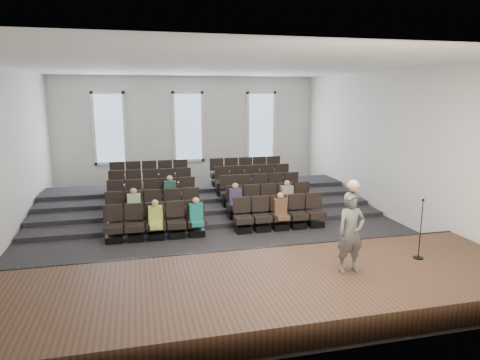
% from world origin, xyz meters
% --- Properties ---
extents(ground, '(14.00, 14.00, 0.00)m').
position_xyz_m(ground, '(0.00, 0.00, 0.00)').
color(ground, black).
rests_on(ground, ground).
extents(ceiling, '(12.00, 14.00, 0.02)m').
position_xyz_m(ceiling, '(0.00, 0.00, 5.01)').
color(ceiling, white).
rests_on(ceiling, ground).
extents(wall_back, '(12.00, 0.04, 5.00)m').
position_xyz_m(wall_back, '(0.00, 7.02, 2.50)').
color(wall_back, silver).
rests_on(wall_back, ground).
extents(wall_front, '(12.00, 0.04, 5.00)m').
position_xyz_m(wall_front, '(0.00, -7.02, 2.50)').
color(wall_front, silver).
rests_on(wall_front, ground).
extents(wall_left, '(0.04, 14.00, 5.00)m').
position_xyz_m(wall_left, '(-6.02, 0.00, 2.50)').
color(wall_left, silver).
rests_on(wall_left, ground).
extents(wall_right, '(0.04, 14.00, 5.00)m').
position_xyz_m(wall_right, '(6.02, 0.00, 2.50)').
color(wall_right, silver).
rests_on(wall_right, ground).
extents(stage, '(11.80, 3.60, 0.50)m').
position_xyz_m(stage, '(0.00, -5.10, 0.25)').
color(stage, '#432D1C').
rests_on(stage, ground).
extents(stage_lip, '(11.80, 0.06, 0.52)m').
position_xyz_m(stage_lip, '(0.00, -3.33, 0.25)').
color(stage_lip, black).
rests_on(stage_lip, ground).
extents(risers, '(11.80, 4.80, 0.60)m').
position_xyz_m(risers, '(0.00, 3.17, 0.20)').
color(risers, black).
rests_on(risers, ground).
extents(seating_rows, '(6.80, 4.70, 1.67)m').
position_xyz_m(seating_rows, '(-0.00, 1.54, 0.68)').
color(seating_rows, black).
rests_on(seating_rows, ground).
extents(windows, '(8.44, 0.10, 3.24)m').
position_xyz_m(windows, '(0.00, 6.95, 2.70)').
color(windows, white).
rests_on(windows, wall_back).
extents(audience, '(5.45, 2.64, 1.10)m').
position_xyz_m(audience, '(-0.19, 0.15, 0.79)').
color(audience, '#B1CF53').
rests_on(audience, seating_rows).
extents(speaker, '(0.65, 0.45, 1.71)m').
position_xyz_m(speaker, '(1.91, -5.11, 1.36)').
color(speaker, '#585653').
rests_on(speaker, stage).
extents(mic_stand, '(0.24, 0.24, 1.41)m').
position_xyz_m(mic_stand, '(3.81, -4.83, 0.92)').
color(mic_stand, black).
rests_on(mic_stand, stage).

